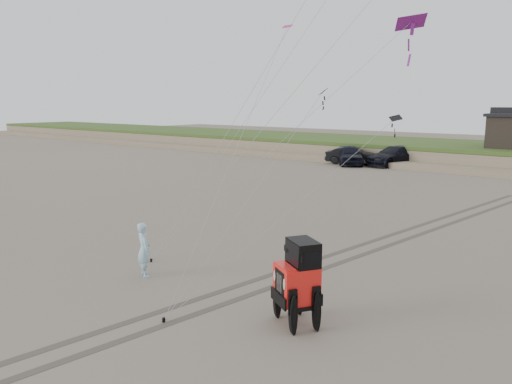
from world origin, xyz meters
TOP-DOWN VIEW (x-y plane):
  - ground at (0.00, 0.00)m, footprint 160.00×160.00m
  - dune_ridge at (0.00, 37.50)m, footprint 160.00×14.25m
  - truck_a at (-11.10, 30.24)m, footprint 4.54×5.40m
  - truck_b at (-11.07, 30.62)m, footprint 4.94×2.95m
  - truck_c at (-7.55, 31.93)m, footprint 4.37×6.46m
  - jeep at (3.54, 0.21)m, footprint 4.18×5.04m
  - man at (-2.27, 0.09)m, footprint 0.76×0.64m
  - stake_main at (-3.23, 1.13)m, footprint 0.08×0.08m
  - stake_aux at (0.85, -1.82)m, footprint 0.08×0.08m
  - tire_tracks at (2.00, 8.00)m, footprint 5.22×29.74m

SIDE VIEW (x-z plane):
  - ground at x=0.00m, z-range 0.00..0.00m
  - tire_tracks at x=2.00m, z-range 0.00..0.01m
  - stake_main at x=-3.23m, z-range 0.00..0.12m
  - stake_aux at x=0.85m, z-range 0.00..0.12m
  - truck_b at x=-11.07m, z-range 0.00..1.54m
  - dune_ridge at x=0.00m, z-range -0.04..1.68m
  - truck_c at x=-7.55m, z-range 0.00..1.74m
  - jeep at x=3.54m, z-range 0.00..1.74m
  - truck_a at x=-11.10m, z-range 0.00..1.74m
  - man at x=-2.27m, z-range 0.00..1.77m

